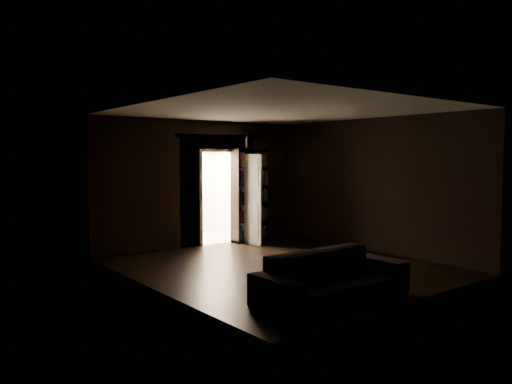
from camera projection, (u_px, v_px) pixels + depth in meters
ground at (280, 267)px, 9.02m from camera, size 5.50×5.50×0.00m
room_walls at (244, 173)px, 9.74m from camera, size 5.02×5.61×2.84m
kitchen_alcove at (193, 189)px, 12.28m from camera, size 2.20×1.80×2.60m
sofa at (333, 269)px, 6.87m from camera, size 2.30×1.00×0.88m
bookshelf at (250, 195)px, 11.71m from camera, size 0.94×0.45×2.20m
refrigerator at (167, 205)px, 12.13m from camera, size 0.91×0.88×1.65m
door at (248, 199)px, 11.38m from camera, size 0.14×0.85×2.05m
figurine at (247, 142)px, 11.50m from camera, size 0.12×0.12×0.26m
bottles at (168, 166)px, 12.09m from camera, size 0.57×0.13×0.23m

